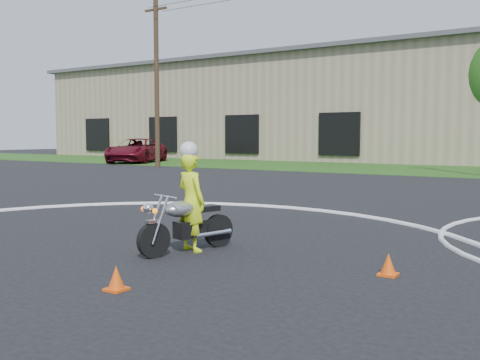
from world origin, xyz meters
The scene contains 6 objects.
grass_strip centered at (0.00, 27.00, 0.01)m, with size 120.00×10.00×0.02m, color #1E4714.
course_markings centered at (2.17, 4.35, 0.01)m, with size 19.05×19.05×0.12m.
primary_motorcycle centered at (0.99, 3.53, 0.46)m, with size 0.81×1.76×0.95m.
rider_primary_grp centered at (0.99, 3.67, 0.85)m, with size 0.67×0.53×1.76m.
pickup_grp centered at (-20.14, 24.62, 0.85)m, with size 4.90×6.70×1.69m.
warehouse centered at (-18.00, 39.99, 4.16)m, with size 41.00×17.00×8.30m.
Camera 1 is at (6.24, -3.07, 1.84)m, focal length 40.00 mm.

